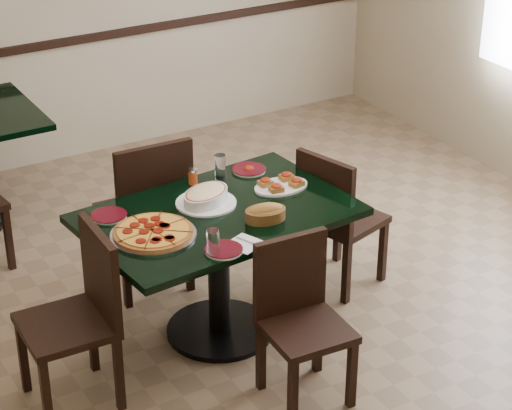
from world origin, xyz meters
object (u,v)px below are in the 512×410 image
chair_far (148,207)px  lasagna_casserole (206,196)px  chair_near (299,312)px  bread_basket (265,213)px  main_table (218,242)px  chair_left (82,309)px  bruschetta_platter (281,184)px  pepperoni_pizza (153,232)px  chair_right (335,214)px

chair_far → lasagna_casserole: chair_far is taller
chair_far → chair_near: chair_far is taller
bread_basket → chair_near: bearing=-89.3°
main_table → chair_left: size_ratio=1.59×
bread_basket → chair_left: bearing=-173.8°
main_table → bruschetta_platter: bruschetta_platter is taller
main_table → pepperoni_pizza: pepperoni_pizza is taller
chair_left → bread_basket: 1.03m
bread_basket → bruschetta_platter: (0.26, 0.28, -0.02)m
chair_left → chair_near: bearing=63.8°
main_table → chair_right: bearing=1.2°
bread_basket → bruschetta_platter: bread_basket is taller
chair_far → pepperoni_pizza: chair_far is taller
chair_right → bread_basket: bearing=98.3°
chair_far → bruschetta_platter: 0.80m
chair_right → pepperoni_pizza: (-1.21, -0.16, 0.29)m
chair_near → bruschetta_platter: chair_near is taller
chair_left → lasagna_casserole: (0.82, 0.26, 0.29)m
main_table → lasagna_casserole: bearing=90.5°
chair_near → bread_basket: 0.55m
bread_basket → lasagna_casserole: bearing=129.2°
chair_far → bread_basket: chair_far is taller
bruschetta_platter → chair_left: bearing=-168.9°
main_table → chair_right: size_ratio=1.68×
chair_right → bruschetta_platter: bearing=76.6°
main_table → lasagna_casserole: 0.25m
pepperoni_pizza → bruschetta_platter: 0.84m
chair_left → chair_right: bearing=100.0°
lasagna_casserole → pepperoni_pizza: bearing=179.2°
chair_near → lasagna_casserole: (-0.11, 0.75, 0.33)m
bruschetta_platter → pepperoni_pizza: bearing=-169.5°
lasagna_casserole → chair_left: bearing=172.5°
lasagna_casserole → bruschetta_platter: size_ratio=1.09×
main_table → bread_basket: bearing=-55.7°
chair_right → lasagna_casserole: bearing=72.6°
pepperoni_pizza → bread_basket: bearing=-13.6°
chair_far → chair_right: size_ratio=1.12×
bruschetta_platter → chair_far: bearing=138.3°
bread_basket → bruschetta_platter: size_ratio=0.75×
chair_near → lasagna_casserole: lasagna_casserole is taller
main_table → chair_near: chair_near is taller
chair_left → bruschetta_platter: size_ratio=2.90×
chair_far → bruschetta_platter: bearing=139.2°
lasagna_casserole → chair_far: bearing=78.9°
main_table → chair_left: 0.84m
chair_near → chair_right: size_ratio=0.96×
chair_near → bruschetta_platter: bearing=68.3°
chair_near → bruschetta_platter: 0.84m
chair_right → pepperoni_pizza: chair_right is taller
bread_basket → bruschetta_platter: 0.38m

